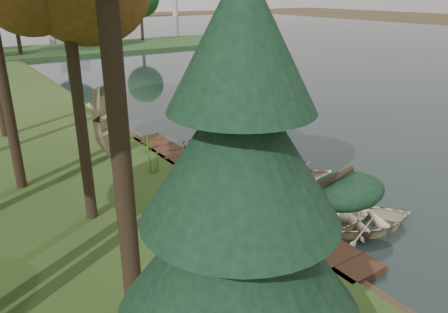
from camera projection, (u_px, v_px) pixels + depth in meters
ground at (250, 181)px, 20.09m from camera, size 300.00×300.00×0.00m
water at (351, 64)px, 51.22m from camera, size 130.00×200.00×0.05m
boardwalk at (221, 186)px, 19.20m from camera, size 1.60×16.00×0.30m
peninsula at (85, 49)px, 62.91m from camera, size 50.00×14.00×0.45m
far_trees at (55, 4)px, 58.95m from camera, size 45.60×5.60×8.80m
rowboat_0 at (363, 219)px, 15.81m from camera, size 4.67×4.01×0.82m
rowboat_1 at (345, 209)px, 16.53m from camera, size 4.37×3.62×0.79m
rowboat_2 at (319, 198)px, 17.52m from camera, size 4.12×3.60×0.71m
rowboat_3 at (300, 180)px, 19.06m from camera, size 4.02×2.95×0.81m
rowboat_4 at (280, 170)px, 20.13m from camera, size 3.79×2.71×0.79m
rowboat_5 at (263, 162)px, 21.08m from camera, size 4.59×4.01×0.79m
rowboat_6 at (237, 156)px, 21.98m from camera, size 3.23×2.47×0.62m
rowboat_7 at (234, 148)px, 22.91m from camera, size 4.54×3.97×0.78m
rowboat_8 at (211, 142)px, 24.08m from camera, size 3.69×3.24×0.64m
stored_rowboat at (109, 150)px, 21.94m from camera, size 4.46×4.40×0.76m
pine_tree at (240, 190)px, 6.18m from camera, size 3.80×3.80×8.33m
reeds_0 at (194, 185)px, 17.58m from camera, size 0.60×0.60×1.10m
reeds_1 at (155, 162)px, 20.13m from camera, size 0.60×0.60×1.00m
reeds_2 at (108, 138)px, 23.05m from camera, size 0.60×0.60×1.14m
reeds_3 at (148, 142)px, 22.61m from camera, size 0.60×0.60×1.10m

